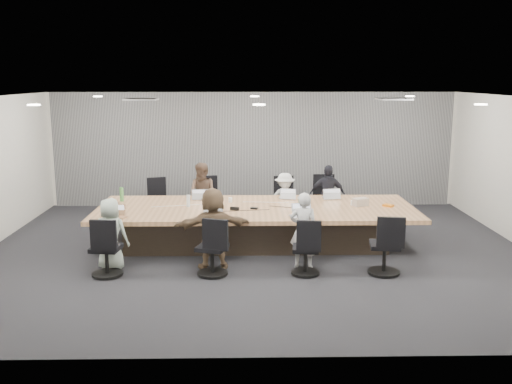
{
  "coord_description": "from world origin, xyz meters",
  "views": [
    {
      "loc": [
        -0.21,
        -10.02,
        3.16
      ],
      "look_at": [
        0.0,
        0.4,
        1.05
      ],
      "focal_mm": 40.0,
      "sensor_mm": 36.0,
      "label": 1
    }
  ],
  "objects_px": {
    "snack_packet": "(388,205)",
    "laptop_5": "(215,217)",
    "laptop_2": "(287,198)",
    "person_3": "(327,196)",
    "person_5": "(213,228)",
    "person_6": "(304,230)",
    "person_1": "(204,195)",
    "stapler": "(235,209)",
    "bottle_green_right": "(300,203)",
    "chair_2": "(284,204)",
    "laptop_3": "(331,197)",
    "laptop_6": "(300,216)",
    "chair_3": "(325,203)",
    "chair_1": "(205,204)",
    "chair_5": "(212,252)",
    "laptop_1": "(202,198)",
    "chair_7": "(385,250)",
    "person_4": "(111,234)",
    "canvas_bag": "(360,202)",
    "mug_brown": "(117,205)",
    "chair_4": "(106,253)",
    "chair_6": "(305,253)",
    "laptop_4": "(118,217)",
    "person_2": "(285,200)",
    "bottle_green_left": "(122,194)",
    "conference_table": "(256,224)",
    "chair_0": "(153,206)"
  },
  "relations": [
    {
      "from": "chair_7",
      "to": "bottle_green_right",
      "type": "distance_m",
      "value": 2.0
    },
    {
      "from": "conference_table",
      "to": "mug_brown",
      "type": "xyz_separation_m",
      "value": [
        -2.62,
        -0.03,
        0.39
      ]
    },
    {
      "from": "chair_3",
      "to": "laptop_6",
      "type": "xyz_separation_m",
      "value": [
        -0.78,
        -2.5,
        0.32
      ]
    },
    {
      "from": "stapler",
      "to": "snack_packet",
      "type": "distance_m",
      "value": 2.93
    },
    {
      "from": "conference_table",
      "to": "chair_3",
      "type": "xyz_separation_m",
      "value": [
        1.55,
        1.7,
        0.03
      ]
    },
    {
      "from": "chair_1",
      "to": "chair_2",
      "type": "height_order",
      "value": "chair_1"
    },
    {
      "from": "person_4",
      "to": "bottle_green_left",
      "type": "bearing_deg",
      "value": -73.05
    },
    {
      "from": "chair_5",
      "to": "laptop_4",
      "type": "distance_m",
      "value": 1.96
    },
    {
      "from": "person_2",
      "to": "laptop_6",
      "type": "height_order",
      "value": "person_2"
    },
    {
      "from": "laptop_4",
      "to": "snack_packet",
      "type": "distance_m",
      "value": 5.02
    },
    {
      "from": "laptop_2",
      "to": "laptop_6",
      "type": "bearing_deg",
      "value": 100.63
    },
    {
      "from": "snack_packet",
      "to": "laptop_5",
      "type": "bearing_deg",
      "value": -166.44
    },
    {
      "from": "laptop_1",
      "to": "chair_2",
      "type": "bearing_deg",
      "value": -154.93
    },
    {
      "from": "chair_0",
      "to": "snack_packet",
      "type": "relative_size",
      "value": 4.08
    },
    {
      "from": "chair_2",
      "to": "person_5",
      "type": "xyz_separation_m",
      "value": [
        -1.38,
        -3.05,
        0.29
      ]
    },
    {
      "from": "person_2",
      "to": "bottle_green_left",
      "type": "xyz_separation_m",
      "value": [
        -3.29,
        -0.78,
        0.3
      ]
    },
    {
      "from": "laptop_3",
      "to": "bottle_green_right",
      "type": "distance_m",
      "value": 1.24
    },
    {
      "from": "chair_4",
      "to": "chair_6",
      "type": "xyz_separation_m",
      "value": [
        3.21,
        0.0,
        -0.03
      ]
    },
    {
      "from": "chair_1",
      "to": "chair_5",
      "type": "distance_m",
      "value": 3.42
    },
    {
      "from": "chair_2",
      "to": "laptop_6",
      "type": "height_order",
      "value": "chair_2"
    },
    {
      "from": "chair_6",
      "to": "chair_0",
      "type": "bearing_deg",
      "value": 137.41
    },
    {
      "from": "laptop_2",
      "to": "laptop_5",
      "type": "bearing_deg",
      "value": 55.25
    },
    {
      "from": "chair_4",
      "to": "person_1",
      "type": "distance_m",
      "value": 3.35
    },
    {
      "from": "chair_5",
      "to": "bottle_green_right",
      "type": "bearing_deg",
      "value": 61.29
    },
    {
      "from": "person_3",
      "to": "bottle_green_right",
      "type": "relative_size",
      "value": 5.62
    },
    {
      "from": "person_3",
      "to": "person_5",
      "type": "distance_m",
      "value": 3.54
    },
    {
      "from": "canvas_bag",
      "to": "mug_brown",
      "type": "bearing_deg",
      "value": -178.89
    },
    {
      "from": "person_6",
      "to": "bottle_green_left",
      "type": "distance_m",
      "value": 3.93
    },
    {
      "from": "chair_3",
      "to": "person_2",
      "type": "height_order",
      "value": "person_2"
    },
    {
      "from": "chair_2",
      "to": "chair_3",
      "type": "distance_m",
      "value": 0.91
    },
    {
      "from": "chair_3",
      "to": "laptop_2",
      "type": "distance_m",
      "value": 1.32
    },
    {
      "from": "chair_7",
      "to": "person_1",
      "type": "distance_m",
      "value": 4.39
    },
    {
      "from": "laptop_1",
      "to": "chair_5",
      "type": "bearing_deg",
      "value": 95.53
    },
    {
      "from": "chair_5",
      "to": "mug_brown",
      "type": "height_order",
      "value": "mug_brown"
    },
    {
      "from": "chair_4",
      "to": "laptop_3",
      "type": "bearing_deg",
      "value": 38.41
    },
    {
      "from": "laptop_5",
      "to": "person_1",
      "type": "bearing_deg",
      "value": 109.29
    },
    {
      "from": "laptop_2",
      "to": "person_3",
      "type": "height_order",
      "value": "person_3"
    },
    {
      "from": "person_1",
      "to": "chair_6",
      "type": "bearing_deg",
      "value": -45.34
    },
    {
      "from": "person_5",
      "to": "person_6",
      "type": "height_order",
      "value": "person_5"
    },
    {
      "from": "stapler",
      "to": "bottle_green_right",
      "type": "bearing_deg",
      "value": 19.0
    },
    {
      "from": "laptop_1",
      "to": "person_4",
      "type": "xyz_separation_m",
      "value": [
        -1.35,
        -2.15,
        -0.15
      ]
    },
    {
      "from": "laptop_1",
      "to": "person_4",
      "type": "relative_size",
      "value": 0.28
    },
    {
      "from": "chair_6",
      "to": "chair_7",
      "type": "relative_size",
      "value": 0.89
    },
    {
      "from": "laptop_3",
      "to": "canvas_bag",
      "type": "height_order",
      "value": "canvas_bag"
    },
    {
      "from": "chair_2",
      "to": "person_3",
      "type": "relative_size",
      "value": 0.6
    },
    {
      "from": "laptop_2",
      "to": "laptop_5",
      "type": "xyz_separation_m",
      "value": [
        -1.38,
        -1.6,
        0.0
      ]
    },
    {
      "from": "chair_0",
      "to": "canvas_bag",
      "type": "distance_m",
      "value": 4.56
    },
    {
      "from": "chair_5",
      "to": "laptop_5",
      "type": "height_order",
      "value": "chair_5"
    },
    {
      "from": "person_1",
      "to": "laptop_4",
      "type": "distance_m",
      "value": 2.54
    },
    {
      "from": "stapler",
      "to": "laptop_3",
      "type": "bearing_deg",
      "value": 44.39
    }
  ]
}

